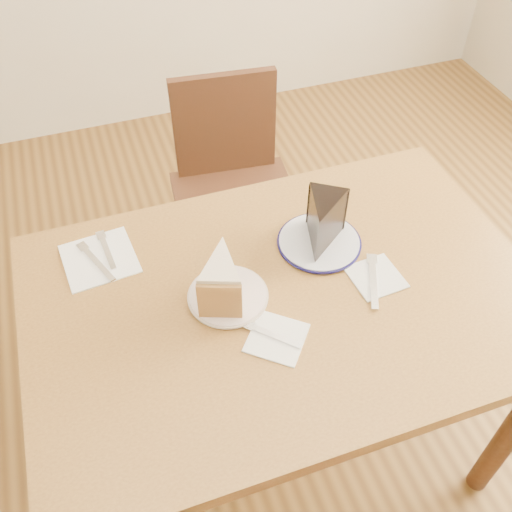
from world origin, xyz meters
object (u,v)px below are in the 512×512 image
(plate_cream, at_px, (228,296))
(carrot_cake, at_px, (222,277))
(plate_navy, at_px, (319,242))
(chocolate_cake, at_px, (322,226))
(table, at_px, (283,319))
(chair_far, at_px, (234,191))

(plate_cream, distance_m, carrot_cake, 0.06)
(plate_navy, distance_m, chocolate_cake, 0.07)
(plate_navy, bearing_deg, plate_cream, -161.18)
(table, distance_m, chocolate_cake, 0.25)
(table, height_order, plate_cream, plate_cream)
(plate_navy, bearing_deg, chair_far, 94.97)
(table, xyz_separation_m, chair_far, (0.09, 0.70, -0.18))
(chocolate_cake, bearing_deg, plate_cream, 51.00)
(chair_far, bearing_deg, plate_cream, 77.81)
(plate_navy, xyz_separation_m, carrot_cake, (-0.28, -0.08, 0.06))
(table, height_order, carrot_cake, carrot_cake)
(chair_far, height_order, chocolate_cake, chocolate_cake)
(plate_cream, bearing_deg, chair_far, 72.01)
(table, distance_m, plate_navy, 0.21)
(table, relative_size, plate_navy, 5.91)
(table, relative_size, chair_far, 1.41)
(plate_cream, bearing_deg, chocolate_cake, 17.10)
(carrot_cake, bearing_deg, chair_far, 91.63)
(table, height_order, chocolate_cake, chocolate_cake)
(table, distance_m, chair_far, 0.73)
(chair_far, relative_size, chocolate_cake, 6.28)
(carrot_cake, bearing_deg, table, 3.22)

